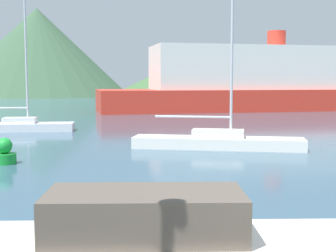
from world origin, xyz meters
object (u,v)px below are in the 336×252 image
(sailboat_inner, at_px, (20,125))
(motorboat_near, at_px, (229,250))
(ferry_distant, at_px, (275,82))
(sailboat_middle, at_px, (218,140))
(buoy_marker, at_px, (5,153))

(sailboat_inner, bearing_deg, motorboat_near, -70.62)
(ferry_distant, bearing_deg, sailboat_middle, -120.12)
(sailboat_middle, distance_m, ferry_distant, 28.72)
(buoy_marker, bearing_deg, ferry_distant, 51.44)
(motorboat_near, xyz_separation_m, buoy_marker, (-5.03, 10.75, -0.01))
(motorboat_near, bearing_deg, ferry_distant, 74.91)
(sailboat_middle, height_order, buoy_marker, sailboat_middle)
(sailboat_inner, bearing_deg, buoy_marker, -81.14)
(sailboat_middle, distance_m, buoy_marker, 8.94)
(sailboat_inner, xyz_separation_m, buoy_marker, (0.91, -11.12, 0.01))
(buoy_marker, bearing_deg, motorboat_near, -64.91)
(motorboat_near, height_order, sailboat_middle, sailboat_middle)
(ferry_distant, bearing_deg, buoy_marker, -130.83)
(ferry_distant, bearing_deg, sailboat_inner, -146.55)
(ferry_distant, relative_size, buoy_marker, 38.32)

